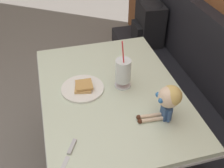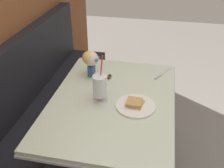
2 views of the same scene
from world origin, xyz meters
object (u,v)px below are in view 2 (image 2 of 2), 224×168
object	(u,v)px
toast_plate	(135,105)
butter_knife	(161,75)
milkshake_glass	(100,87)
seated_doll	(91,60)

from	to	relation	value
toast_plate	butter_knife	bearing A→B (deg)	-17.98
toast_plate	butter_knife	distance (m)	0.45
milkshake_glass	seated_doll	xyz separation A→B (m)	(0.30, 0.14, 0.03)
butter_knife	seated_doll	xyz separation A→B (m)	(-0.10, 0.51, 0.12)
toast_plate	seated_doll	world-z (taller)	seated_doll
milkshake_glass	butter_knife	world-z (taller)	milkshake_glass
toast_plate	butter_knife	world-z (taller)	toast_plate
toast_plate	seated_doll	xyz separation A→B (m)	(0.33, 0.38, 0.12)
toast_plate	milkshake_glass	xyz separation A→B (m)	(0.02, 0.24, 0.09)
milkshake_glass	butter_knife	size ratio (longest dim) A/B	1.47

